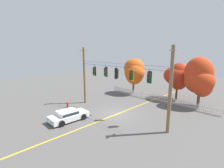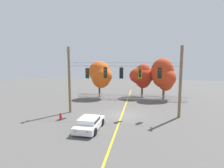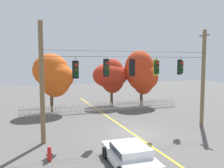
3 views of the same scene
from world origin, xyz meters
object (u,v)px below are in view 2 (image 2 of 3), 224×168
at_px(traffic_signal_eastbound_side, 105,73).
at_px(traffic_signal_northbound_primary, 140,73).
at_px(autumn_maple_mid, 142,76).
at_px(traffic_signal_southbound_primary, 87,73).
at_px(parked_car, 89,123).
at_px(traffic_signal_northbound_secondary, 160,73).
at_px(autumn_maple_near_fence, 101,74).
at_px(fire_hydrant, 61,116).
at_px(traffic_signal_westbound_side, 121,73).
at_px(autumn_oak_far_east, 164,76).

xyz_separation_m(traffic_signal_eastbound_side, traffic_signal_northbound_primary, (3.93, -0.00, -0.00)).
relative_size(traffic_signal_eastbound_side, autumn_maple_mid, 0.25).
height_order(traffic_signal_southbound_primary, traffic_signal_eastbound_side, same).
bearing_deg(traffic_signal_northbound_primary, parked_car, -131.38).
xyz_separation_m(traffic_signal_southbound_primary, traffic_signal_northbound_secondary, (8.22, -0.00, 0.11)).
xyz_separation_m(autumn_maple_near_fence, fire_hydrant, (-1.58, -12.16, -3.53)).
xyz_separation_m(traffic_signal_southbound_primary, traffic_signal_eastbound_side, (2.15, 0.00, 0.10)).
xyz_separation_m(traffic_signal_southbound_primary, autumn_maple_near_fence, (-0.48, 9.21, -0.83)).
bearing_deg(parked_car, autumn_maple_near_fence, 98.64).
xyz_separation_m(traffic_signal_westbound_side, parked_car, (-2.35, -4.99, -4.23)).
relative_size(traffic_signal_southbound_primary, autumn_maple_mid, 0.26).
distance_m(autumn_maple_mid, autumn_oak_far_east, 3.63).
xyz_separation_m(autumn_oak_far_east, fire_hydrant, (-11.84, -12.67, -3.41)).
relative_size(traffic_signal_eastbound_side, traffic_signal_northbound_primary, 1.00).
bearing_deg(traffic_signal_northbound_primary, traffic_signal_southbound_primary, -180.00).
height_order(traffic_signal_eastbound_side, autumn_oak_far_east, autumn_oak_far_east).
bearing_deg(traffic_signal_northbound_primary, traffic_signal_northbound_secondary, -0.01).
xyz_separation_m(traffic_signal_northbound_secondary, fire_hydrant, (-10.28, -2.95, -4.46)).
relative_size(traffic_signal_westbound_side, autumn_maple_mid, 0.25).
relative_size(traffic_signal_eastbound_side, fire_hydrant, 1.75).
height_order(autumn_maple_mid, autumn_oak_far_east, autumn_oak_far_east).
bearing_deg(parked_car, autumn_oak_far_east, 61.18).
relative_size(traffic_signal_eastbound_side, traffic_signal_westbound_side, 0.99).
bearing_deg(autumn_oak_far_east, parked_car, -118.82).
bearing_deg(traffic_signal_northbound_primary, autumn_maple_near_fence, 125.50).
bearing_deg(traffic_signal_northbound_primary, traffic_signal_eastbound_side, 180.00).
relative_size(traffic_signal_westbound_side, traffic_signal_northbound_secondary, 1.04).
bearing_deg(traffic_signal_northbound_secondary, traffic_signal_northbound_primary, 179.99).
xyz_separation_m(traffic_signal_westbound_side, traffic_signal_northbound_primary, (2.06, 0.02, 0.01)).
relative_size(autumn_maple_mid, parked_car, 1.36).
relative_size(traffic_signal_northbound_primary, fire_hydrant, 1.75).
bearing_deg(traffic_signal_southbound_primary, fire_hydrant, -124.89).
height_order(traffic_signal_southbound_primary, parked_car, traffic_signal_southbound_primary).
relative_size(traffic_signal_northbound_primary, autumn_maple_near_fence, 0.23).
relative_size(traffic_signal_eastbound_side, parked_car, 0.33).
height_order(traffic_signal_northbound_primary, autumn_oak_far_east, autumn_oak_far_east).
bearing_deg(traffic_signal_westbound_side, traffic_signal_southbound_primary, 179.72).
xyz_separation_m(traffic_signal_northbound_secondary, autumn_maple_near_fence, (-8.70, 9.21, -0.94)).
height_order(traffic_signal_eastbound_side, autumn_maple_near_fence, autumn_maple_near_fence).
bearing_deg(autumn_maple_near_fence, parked_car, -81.36).
height_order(traffic_signal_northbound_secondary, parked_car, traffic_signal_northbound_secondary).
height_order(traffic_signal_southbound_primary, traffic_signal_northbound_primary, same).
bearing_deg(autumn_maple_near_fence, autumn_maple_mid, 14.88).
distance_m(traffic_signal_northbound_secondary, autumn_maple_near_fence, 12.71).
bearing_deg(traffic_signal_eastbound_side, traffic_signal_northbound_primary, -0.00).
xyz_separation_m(traffic_signal_westbound_side, traffic_signal_northbound_secondary, (4.20, 0.02, 0.02)).
distance_m(traffic_signal_southbound_primary, traffic_signal_northbound_primary, 6.09).
bearing_deg(traffic_signal_eastbound_side, traffic_signal_southbound_primary, -179.99).
relative_size(traffic_signal_northbound_secondary, autumn_oak_far_east, 0.21).
distance_m(traffic_signal_northbound_primary, fire_hydrant, 9.75).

